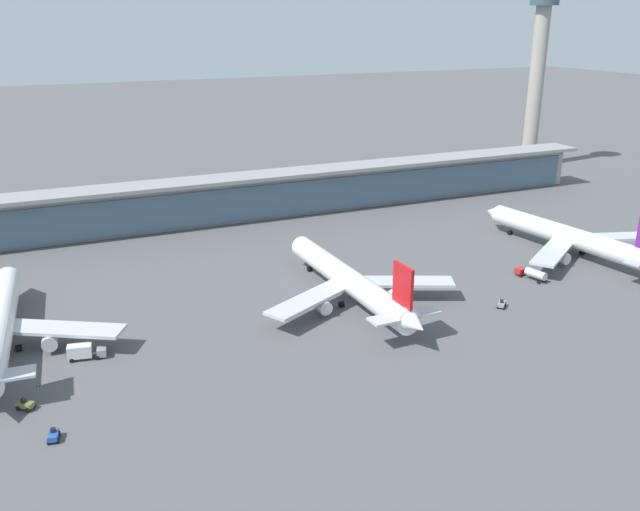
% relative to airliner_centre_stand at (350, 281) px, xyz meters
% --- Properties ---
extents(ground_plane, '(1200.00, 1200.00, 0.00)m').
position_rel_airliner_centre_stand_xyz_m(ground_plane, '(-2.04, -0.27, -5.32)').
color(ground_plane, '#515154').
extents(airliner_centre_stand, '(48.77, 63.38, 16.89)m').
position_rel_airliner_centre_stand_xyz_m(airliner_centre_stand, '(0.00, 0.00, 0.00)').
color(airliner_centre_stand, white).
rests_on(airliner_centre_stand, ground).
extents(airliner_right_stand, '(48.29, 63.34, 16.89)m').
position_rel_airliner_centre_stand_xyz_m(airliner_right_stand, '(71.70, 4.41, 0.00)').
color(airliner_right_stand, white).
rests_on(airliner_right_stand, ground).
extents(service_truck_near_nose_grey, '(7.59, 3.57, 3.10)m').
position_rel_airliner_centre_stand_xyz_m(service_truck_near_nose_grey, '(-60.45, -4.17, -3.63)').
color(service_truck_near_nose_grey, gray).
rests_on(service_truck_near_nose_grey, ground).
extents(service_truck_under_wing_olive, '(3.29, 3.13, 2.05)m').
position_rel_airliner_centre_stand_xyz_m(service_truck_under_wing_olive, '(-71.60, -18.97, -4.44)').
color(service_truck_under_wing_olive, olive).
rests_on(service_truck_under_wing_olive, ground).
extents(service_truck_mid_apron_grey, '(3.27, 3.18, 2.05)m').
position_rel_airliner_centre_stand_xyz_m(service_truck_mid_apron_grey, '(30.89, -17.12, -4.44)').
color(service_truck_mid_apron_grey, gray).
rests_on(service_truck_mid_apron_grey, ground).
extents(service_truck_by_tail_red, '(4.15, 8.88, 2.95)m').
position_rel_airliner_centre_stand_xyz_m(service_truck_by_tail_red, '(49.21, -5.96, -3.61)').
color(service_truck_by_tail_red, '#B21E1E').
rests_on(service_truck_by_tail_red, ground).
extents(service_truck_at_far_stand_blue, '(2.18, 3.11, 2.05)m').
position_rel_airliner_centre_stand_xyz_m(service_truck_at_far_stand_blue, '(-67.72, -30.49, -4.44)').
color(service_truck_at_far_stand_blue, '#234C9E').
rests_on(service_truck_at_far_stand_blue, ground).
extents(terminal_building, '(269.28, 12.80, 15.20)m').
position_rel_airliner_centre_stand_xyz_m(terminal_building, '(-2.04, 76.06, 2.55)').
color(terminal_building, '#9E998E').
rests_on(terminal_building, ground).
extents(control_tower, '(12.00, 12.00, 80.51)m').
position_rel_airliner_centre_stand_xyz_m(control_tower, '(140.73, 104.80, 38.42)').
color(control_tower, '#9E998E').
rests_on(control_tower, ground).
extents(safety_cone_alpha, '(0.62, 0.62, 0.70)m').
position_rel_airliner_centre_stand_xyz_m(safety_cone_alpha, '(-69.38, -11.61, -5.00)').
color(safety_cone_alpha, orange).
rests_on(safety_cone_alpha, ground).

